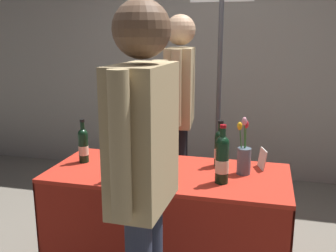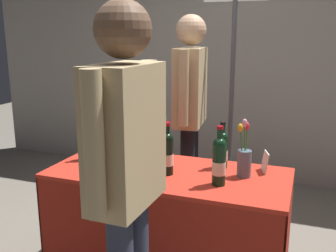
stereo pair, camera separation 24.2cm
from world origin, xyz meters
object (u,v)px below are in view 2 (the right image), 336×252
Objects in this scene: wine_glass_near_vendor at (153,163)px; flower_vase at (244,159)px; taster_foreground_right at (126,163)px; tasting_table at (168,206)px; featured_wine_bottle at (154,140)px; vendor_presenter at (190,100)px; display_bottle_0 at (133,153)px; booth_signpost at (232,77)px.

flower_vase reaches higher than wine_glass_near_vendor.
wine_glass_near_vendor is 0.07× the size of taster_foreground_right.
tasting_table is 0.46m from featured_wine_bottle.
vendor_presenter reaches higher than taster_foreground_right.
tasting_table is 12.18× the size of wine_glass_near_vendor.
wine_glass_near_vendor reaches higher than tasting_table.
flower_vase is (0.66, 0.20, -0.02)m from display_bottle_0.
flower_vase is at bearing -10.22° from featured_wine_bottle.
featured_wine_bottle is 0.34m from wine_glass_near_vendor.
display_bottle_0 is 0.71m from taster_foreground_right.
flower_vase is at bearing 16.54° from display_bottle_0.
vendor_presenter is at bearing 97.40° from tasting_table.
booth_signpost is (0.10, 1.90, 0.20)m from taster_foreground_right.
taster_foreground_right reaches higher than tasting_table.
wine_glass_near_vendor is 1.35m from booth_signpost.
wine_glass_near_vendor is 0.68m from taster_foreground_right.
tasting_table is 0.86× the size of vendor_presenter.
featured_wine_bottle is at bearing 87.71° from display_bottle_0.
booth_signpost is (0.18, 1.14, 0.74)m from tasting_table.
wine_glass_near_vendor is 0.07× the size of vendor_presenter.
vendor_presenter is (0.08, 0.95, 0.19)m from display_bottle_0.
flower_vase is 0.97m from vendor_presenter.
featured_wine_bottle is 0.66m from vendor_presenter.
wine_glass_near_vendor is 0.34× the size of flower_vase.
taster_foreground_right is (0.08, -0.76, 0.55)m from tasting_table.
featured_wine_bottle is at bearing -12.90° from vendor_presenter.
tasting_table is 4.93× the size of display_bottle_0.
booth_signpost is at bearing 81.17° from tasting_table.
booth_signpost is at bearing 69.59° from featured_wine_bottle.
wine_glass_near_vendor is at bearing -1.50° from display_bottle_0.
taster_foreground_right is (-0.39, -0.83, 0.19)m from flower_vase.
featured_wine_bottle is 0.15× the size of booth_signpost.
display_bottle_0 is at bearing 24.88° from taster_foreground_right.
tasting_table is 1.01m from vendor_presenter.
flower_vase is 1.17m from booth_signpost.
vendor_presenter reaches higher than display_bottle_0.
featured_wine_bottle reaches higher than wine_glass_near_vendor.
taster_foreground_right is at bearing -92.88° from booth_signpost.
flower_vase is 0.18× the size of booth_signpost.
vendor_presenter is (-0.11, 0.82, 0.57)m from tasting_table.
vendor_presenter is at bearing 8.54° from taster_foreground_right.
taster_foreground_right reaches higher than wine_glass_near_vendor.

